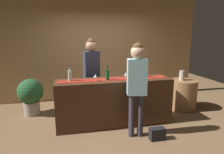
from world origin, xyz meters
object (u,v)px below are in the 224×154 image
round_side_table (183,94)px  potted_plant_tall (31,94)px  wine_bottle_amber (142,72)px  wine_bottle_green (107,75)px  vase_on_side_table (182,75)px  handbag (157,134)px  wine_bottle_clear (70,76)px  wine_glass_mid_counter (95,76)px  wine_glass_near_customer (126,74)px  bartender (92,68)px  customer_sipping (137,80)px

round_side_table → potted_plant_tall: size_ratio=0.86×
wine_bottle_amber → wine_bottle_green: 0.80m
vase_on_side_table → handbag: 1.97m
round_side_table → vase_on_side_table: bearing=166.9°
wine_bottle_clear → wine_glass_mid_counter: bearing=-14.0°
wine_bottle_green → wine_glass_near_customer: 0.39m
bartender → handbag: size_ratio=6.35×
wine_glass_near_customer → customer_sipping: bearing=-87.6°
wine_bottle_clear → potted_plant_tall: (-0.89, 0.87, -0.58)m
wine_bottle_green → wine_glass_mid_counter: (-0.25, -0.04, -0.01)m
vase_on_side_table → wine_glass_mid_counter: bearing=-166.4°
wine_bottle_green → vase_on_side_table: wine_bottle_green is taller
wine_bottle_clear → bartender: bartender is taller
wine_bottle_clear → wine_glass_mid_counter: 0.50m
wine_glass_near_customer → wine_glass_mid_counter: same height
wine_bottle_amber → wine_bottle_green: size_ratio=1.00×
bartender → potted_plant_tall: (-1.39, 0.33, -0.61)m
wine_bottle_amber → vase_on_side_table: wine_bottle_amber is taller
potted_plant_tall → handbag: potted_plant_tall is taller
round_side_table → handbag: size_ratio=2.64×
customer_sipping → vase_on_side_table: (1.60, 1.08, -0.21)m
wine_bottle_clear → potted_plant_tall: wine_bottle_clear is taller
vase_on_side_table → potted_plant_tall: vase_on_side_table is taller
customer_sipping → round_side_table: (1.65, 1.07, -0.70)m
bartender → round_side_table: bartender is taller
wine_bottle_amber → vase_on_side_table: (1.21, 0.37, -0.21)m
wine_bottle_amber → wine_glass_mid_counter: bearing=-170.6°
potted_plant_tall → customer_sipping: bearing=-37.0°
wine_bottle_green → vase_on_side_table: 2.08m
potted_plant_tall → wine_bottle_amber: bearing=-18.8°
wine_glass_mid_counter → round_side_table: bearing=12.9°
wine_glass_near_customer → customer_sipping: 0.57m
round_side_table → vase_on_side_table: 0.49m
wine_glass_mid_counter → customer_sipping: bearing=-39.5°
round_side_table → wine_bottle_amber: bearing=-164.2°
bartender → vase_on_side_table: bearing=166.7°
round_side_table → vase_on_side_table: vase_on_side_table is taller
round_side_table → wine_bottle_green: bearing=-166.7°
wine_glass_near_customer → wine_glass_mid_counter: 0.63m
wine_glass_near_customer → wine_bottle_clear: bearing=175.6°
wine_glass_near_customer → vase_on_side_table: 1.71m
handbag → wine_bottle_amber: bearing=86.8°
wine_bottle_amber → wine_glass_mid_counter: size_ratio=2.10×
customer_sipping → round_side_table: bearing=44.6°
wine_glass_near_customer → round_side_table: wine_glass_near_customer is taller
wine_glass_near_customer → handbag: 1.29m
wine_glass_mid_counter → bartender: bearing=88.7°
wine_glass_mid_counter → handbag: size_ratio=0.51×
customer_sipping → wine_bottle_green: bearing=136.8°
wine_glass_mid_counter → bartender: (0.01, 0.67, 0.05)m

